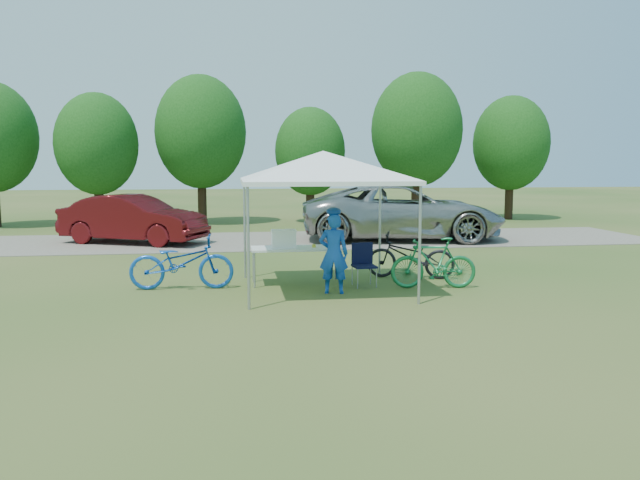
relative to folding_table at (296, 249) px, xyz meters
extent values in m
plane|color=#2D5119|center=(0.46, -0.68, -0.72)|extent=(100.00, 100.00, 0.00)
cube|color=gray|center=(0.46, 7.32, -0.71)|extent=(24.00, 5.00, 0.02)
cylinder|color=#A5A5AA|center=(-1.04, -2.18, 0.33)|extent=(0.05, 0.05, 2.10)
cylinder|color=#A5A5AA|center=(1.96, -2.18, 0.33)|extent=(0.05, 0.05, 2.10)
cylinder|color=#A5A5AA|center=(-1.04, 0.82, 0.33)|extent=(0.05, 0.05, 2.10)
cylinder|color=#A5A5AA|center=(1.96, 0.82, 0.33)|extent=(0.05, 0.05, 2.10)
cube|color=white|center=(0.46, -0.68, 1.42)|extent=(3.15, 3.15, 0.08)
pyramid|color=white|center=(0.46, -0.68, 2.01)|extent=(4.53, 4.53, 0.55)
cylinder|color=#382314|center=(-6.54, 13.02, 0.15)|extent=(0.36, 0.36, 1.75)
ellipsoid|color=#144711|center=(-6.54, 13.02, 2.53)|extent=(3.20, 3.20, 4.00)
cylinder|color=#382314|center=(-2.54, 13.62, 0.29)|extent=(0.36, 0.36, 2.03)
ellipsoid|color=#144711|center=(-2.54, 13.62, 3.05)|extent=(3.71, 3.71, 4.64)
cylinder|color=#382314|center=(1.96, 13.42, 0.08)|extent=(0.36, 0.36, 1.61)
ellipsoid|color=#144711|center=(1.96, 13.42, 2.27)|extent=(2.94, 2.94, 3.68)
cylinder|color=#382314|center=(6.46, 13.12, 0.33)|extent=(0.36, 0.36, 2.10)
ellipsoid|color=#144711|center=(6.46, 13.12, 3.18)|extent=(3.84, 3.84, 4.80)
cylinder|color=#382314|center=(10.96, 13.72, 0.19)|extent=(0.36, 0.36, 1.82)
ellipsoid|color=#144711|center=(10.96, 13.72, 2.66)|extent=(3.33, 3.33, 4.16)
cube|color=white|center=(0.00, 0.00, 0.02)|extent=(1.86, 0.78, 0.04)
cylinder|color=#A5A5AA|center=(-0.88, -0.33, -0.36)|extent=(0.04, 0.04, 0.72)
cylinder|color=#A5A5AA|center=(0.88, -0.33, -0.36)|extent=(0.04, 0.04, 0.72)
cylinder|color=#A5A5AA|center=(-0.88, 0.33, -0.36)|extent=(0.04, 0.04, 0.72)
cylinder|color=#A5A5AA|center=(0.88, 0.33, -0.36)|extent=(0.04, 0.04, 0.72)
cube|color=black|center=(1.33, -0.48, -0.31)|extent=(0.48, 0.48, 0.04)
cube|color=black|center=(1.33, -0.26, -0.07)|extent=(0.45, 0.08, 0.44)
cylinder|color=#A5A5AA|center=(1.14, -0.67, -0.52)|extent=(0.02, 0.02, 0.39)
cylinder|color=#A5A5AA|center=(1.53, -0.67, -0.52)|extent=(0.02, 0.02, 0.39)
cylinder|color=#A5A5AA|center=(1.14, -0.28, -0.52)|extent=(0.02, 0.02, 0.39)
cylinder|color=#A5A5AA|center=(1.53, -0.28, -0.52)|extent=(0.02, 0.02, 0.39)
cube|color=white|center=(-0.26, 0.00, 0.21)|extent=(0.49, 0.32, 0.32)
cube|color=white|center=(-0.26, 0.00, 0.39)|extent=(0.51, 0.35, 0.04)
cylinder|color=yellow|center=(0.36, -0.05, 0.07)|extent=(0.08, 0.08, 0.06)
imported|color=#164AB5|center=(0.61, -1.05, 0.05)|extent=(0.63, 0.48, 1.54)
imported|color=#1450B5|center=(-2.31, -0.22, -0.19)|extent=(2.06, 0.77, 1.07)
imported|color=#1A753F|center=(2.66, -0.84, -0.21)|extent=(1.75, 0.69, 1.02)
imported|color=black|center=(2.52, 0.27, -0.22)|extent=(2.00, 1.23, 0.99)
imported|color=#A0A09C|center=(4.17, 6.94, 0.20)|extent=(6.85, 3.89, 1.80)
imported|color=#530D10|center=(-4.36, 7.23, 0.05)|extent=(4.80, 3.34, 1.50)
camera|label=1|loc=(-1.29, -12.70, 1.76)|focal=35.00mm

